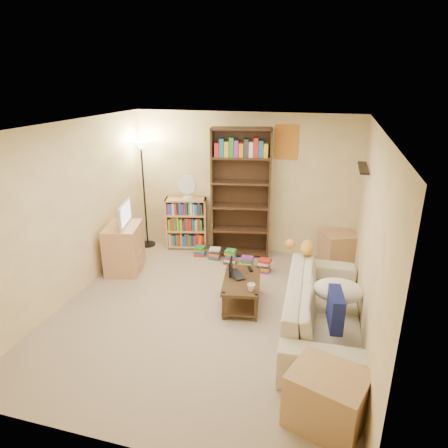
# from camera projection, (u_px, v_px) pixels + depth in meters

# --- Properties ---
(room) EXTENTS (4.50, 4.54, 2.52)m
(room) POSITION_uv_depth(u_px,v_px,m) (205.00, 198.00, 4.97)
(room) COLOR tan
(room) RESTS_ON ground
(sofa) EXTENTS (2.38, 1.07, 0.68)m
(sofa) POSITION_uv_depth(u_px,v_px,m) (323.00, 308.00, 4.96)
(sofa) COLOR beige
(sofa) RESTS_ON ground
(navy_pillow) EXTENTS (0.19, 0.46, 0.40)m
(navy_pillow) POSITION_uv_depth(u_px,v_px,m) (335.00, 309.00, 4.38)
(navy_pillow) COLOR navy
(navy_pillow) RESTS_ON sofa
(cream_blanket) EXTENTS (0.62, 0.44, 0.27)m
(cream_blanket) POSITION_uv_depth(u_px,v_px,m) (338.00, 291.00, 4.90)
(cream_blanket) COLOR silver
(cream_blanket) RESTS_ON sofa
(tabby_cat) EXTENTS (0.53, 0.20, 0.18)m
(tabby_cat) POSITION_uv_depth(u_px,v_px,m) (304.00, 247.00, 5.69)
(tabby_cat) COLOR gold
(tabby_cat) RESTS_ON sofa
(coffee_table) EXTENTS (0.64, 0.98, 0.40)m
(coffee_table) POSITION_uv_depth(u_px,v_px,m) (242.00, 288.00, 5.59)
(coffee_table) COLOR #432C1A
(coffee_table) RESTS_ON ground
(laptop) EXTENTS (0.58, 0.57, 0.03)m
(laptop) POSITION_uv_depth(u_px,v_px,m) (240.00, 274.00, 5.67)
(laptop) COLOR black
(laptop) RESTS_ON coffee_table
(laptop_screen) EXTENTS (0.06, 0.30, 0.20)m
(laptop_screen) POSITION_uv_depth(u_px,v_px,m) (231.00, 267.00, 5.65)
(laptop_screen) COLOR white
(laptop_screen) RESTS_ON laptop
(mug) EXTENTS (0.18, 0.18, 0.10)m
(mug) POSITION_uv_depth(u_px,v_px,m) (251.00, 287.00, 5.23)
(mug) COLOR white
(mug) RESTS_ON coffee_table
(tv_remote) EXTENTS (0.12, 0.17, 0.02)m
(tv_remote) POSITION_uv_depth(u_px,v_px,m) (250.00, 269.00, 5.81)
(tv_remote) COLOR black
(tv_remote) RESTS_ON coffee_table
(tv_stand) EXTENTS (0.68, 0.83, 0.78)m
(tv_stand) POSITION_uv_depth(u_px,v_px,m) (124.00, 248.00, 6.59)
(tv_stand) COLOR tan
(tv_stand) RESTS_ON ground
(television) EXTENTS (0.70, 0.40, 0.38)m
(television) POSITION_uv_depth(u_px,v_px,m) (121.00, 215.00, 6.39)
(television) COLOR black
(television) RESTS_ON tv_stand
(tall_bookshelf) EXTENTS (1.07, 0.52, 2.27)m
(tall_bookshelf) POSITION_uv_depth(u_px,v_px,m) (241.00, 191.00, 6.90)
(tall_bookshelf) COLOR #422E19
(tall_bookshelf) RESTS_ON ground
(short_bookshelf) EXTENTS (0.80, 0.47, 0.96)m
(short_bookshelf) POSITION_uv_depth(u_px,v_px,m) (186.00, 223.00, 7.45)
(short_bookshelf) COLOR tan
(short_bookshelf) RESTS_ON ground
(desk_fan) EXTENTS (0.34, 0.19, 0.45)m
(desk_fan) POSITION_uv_depth(u_px,v_px,m) (187.00, 187.00, 7.15)
(desk_fan) COLOR white
(desk_fan) RESTS_ON short_bookshelf
(floor_lamp) EXTENTS (0.34, 0.34, 1.98)m
(floor_lamp) POSITION_uv_depth(u_px,v_px,m) (142.00, 164.00, 7.16)
(floor_lamp) COLOR black
(floor_lamp) RESTS_ON ground
(side_table) EXTENTS (0.68, 0.68, 0.59)m
(side_table) POSITION_uv_depth(u_px,v_px,m) (338.00, 249.00, 6.78)
(side_table) COLOR tan
(side_table) RESTS_ON ground
(end_cabinet) EXTENTS (0.81, 0.74, 0.55)m
(end_cabinet) POSITION_uv_depth(u_px,v_px,m) (327.00, 398.00, 3.65)
(end_cabinet) COLOR tan
(end_cabinet) RESTS_ON ground
(book_stacks) EXTENTS (1.45, 0.51, 0.25)m
(book_stacks) POSITION_uv_depth(u_px,v_px,m) (232.00, 258.00, 6.89)
(book_stacks) COLOR red
(book_stacks) RESTS_ON ground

